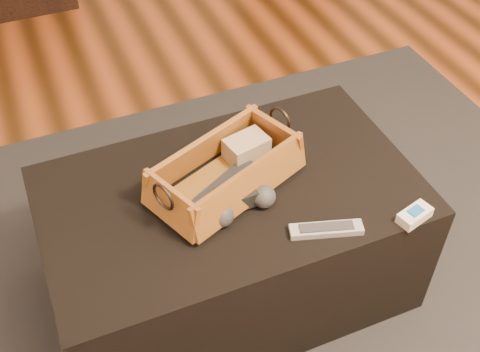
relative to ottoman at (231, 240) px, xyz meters
name	(u,v)px	position (x,y,z in m)	size (l,w,h in m)	color
area_rug	(238,297)	(0.00, -0.05, -0.22)	(2.60, 2.00, 0.01)	black
ottoman	(231,240)	(0.00, 0.00, 0.00)	(1.00, 0.60, 0.42)	black
tv_remote	(224,185)	(-0.02, 0.00, 0.24)	(0.22, 0.05, 0.02)	black
cloth_bundle	(246,148)	(0.08, 0.09, 0.26)	(0.11, 0.08, 0.06)	#C8AE8B
wicker_basket	(226,172)	(0.00, 0.02, 0.26)	(0.46, 0.35, 0.15)	#AD7527
game_controller	(240,202)	(0.00, -0.08, 0.24)	(0.19, 0.11, 0.06)	black
silver_remote	(326,229)	(0.16, -0.23, 0.22)	(0.19, 0.09, 0.02)	#AFB2B7
cream_gadget	(415,215)	(0.39, -0.28, 0.22)	(0.10, 0.07, 0.03)	white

